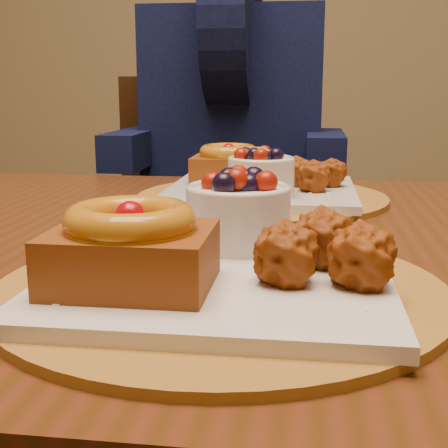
{
  "coord_description": "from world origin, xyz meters",
  "views": [
    {
      "loc": [
        0.13,
        -0.74,
        0.93
      ],
      "look_at": [
        0.06,
        -0.2,
        0.8
      ],
      "focal_mm": 50.0,
      "sensor_mm": 36.0,
      "label": 1
    }
  ],
  "objects_px": {
    "place_setting_far": "(259,184)",
    "diner": "(234,92)",
    "dining_table": "(246,295)",
    "place_setting_near": "(217,257)",
    "chair_far": "(202,241)"
  },
  "relations": [
    {
      "from": "dining_table",
      "to": "place_setting_near",
      "type": "xyz_separation_m",
      "value": [
        -0.0,
        -0.21,
        0.11
      ]
    },
    {
      "from": "place_setting_near",
      "to": "place_setting_far",
      "type": "distance_m",
      "value": 0.43
    },
    {
      "from": "place_setting_far",
      "to": "diner",
      "type": "distance_m",
      "value": 0.62
    },
    {
      "from": "dining_table",
      "to": "place_setting_far",
      "type": "height_order",
      "value": "place_setting_far"
    },
    {
      "from": "diner",
      "to": "chair_far",
      "type": "bearing_deg",
      "value": 141.49
    },
    {
      "from": "place_setting_far",
      "to": "dining_table",
      "type": "bearing_deg",
      "value": -89.18
    },
    {
      "from": "place_setting_far",
      "to": "chair_far",
      "type": "distance_m",
      "value": 0.71
    },
    {
      "from": "place_setting_far",
      "to": "diner",
      "type": "relative_size",
      "value": 0.45
    },
    {
      "from": "dining_table",
      "to": "place_setting_far",
      "type": "xyz_separation_m",
      "value": [
        -0.0,
        0.21,
        0.1
      ]
    },
    {
      "from": "place_setting_far",
      "to": "chair_far",
      "type": "xyz_separation_m",
      "value": [
        -0.2,
        0.63,
        -0.26
      ]
    },
    {
      "from": "dining_table",
      "to": "diner",
      "type": "xyz_separation_m",
      "value": [
        -0.12,
        0.81,
        0.23
      ]
    },
    {
      "from": "place_setting_near",
      "to": "diner",
      "type": "height_order",
      "value": "diner"
    },
    {
      "from": "dining_table",
      "to": "chair_far",
      "type": "xyz_separation_m",
      "value": [
        -0.2,
        0.85,
        -0.15
      ]
    },
    {
      "from": "place_setting_near",
      "to": "place_setting_far",
      "type": "relative_size",
      "value": 1.0
    },
    {
      "from": "dining_table",
      "to": "chair_far",
      "type": "distance_m",
      "value": 0.88
    }
  ]
}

